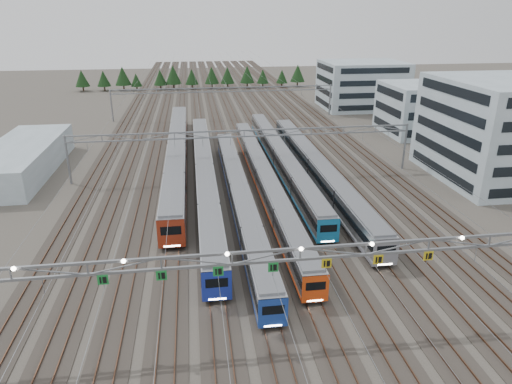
{
  "coord_description": "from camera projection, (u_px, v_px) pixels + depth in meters",
  "views": [
    {
      "loc": [
        -8.14,
        -31.98,
        25.79
      ],
      "look_at": [
        -0.35,
        23.59,
        3.5
      ],
      "focal_mm": 32.0,
      "sensor_mm": 36.0,
      "label": 1
    }
  ],
  "objects": [
    {
      "name": "train_f",
      "position": [
        316.0,
        168.0,
        73.76
      ],
      "size": [
        2.85,
        56.35,
        3.72
      ],
      "color": "black",
      "rests_on": "ground"
    },
    {
      "name": "depot_bldg_north",
      "position": [
        362.0,
        85.0,
        128.87
      ],
      "size": [
        22.0,
        18.0,
        12.81
      ],
      "primitive_type": "cube",
      "color": "#98AEB6",
      "rests_on": "ground"
    },
    {
      "name": "treeline",
      "position": [
        193.0,
        77.0,
        161.26
      ],
      "size": [
        81.2,
        5.6,
        7.02
      ],
      "color": "#332114",
      "rests_on": "ground"
    },
    {
      "name": "track_bed",
      "position": [
        220.0,
        102.0,
        131.49
      ],
      "size": [
        54.0,
        260.0,
        5.42
      ],
      "color": "#2D2823",
      "rests_on": "ground"
    },
    {
      "name": "ground",
      "position": [
        297.0,
        327.0,
        40.01
      ],
      "size": [
        400.0,
        400.0,
        0.0
      ],
      "primitive_type": "plane",
      "color": "#47423A",
      "rests_on": "ground"
    },
    {
      "name": "train_e",
      "position": [
        281.0,
        158.0,
        79.31
      ],
      "size": [
        2.73,
        57.76,
        3.56
      ],
      "color": "black",
      "rests_on": "ground"
    },
    {
      "name": "west_shed",
      "position": [
        22.0,
        159.0,
        77.55
      ],
      "size": [
        10.0,
        30.0,
        4.84
      ],
      "primitive_type": "cube",
      "color": "#98AEB6",
      "rests_on": "ground"
    },
    {
      "name": "depot_bldg_south",
      "position": [
        498.0,
        130.0,
        73.18
      ],
      "size": [
        18.0,
        22.0,
        16.02
      ],
      "primitive_type": "cube",
      "color": "#98AEB6",
      "rests_on": "ground"
    },
    {
      "name": "train_a",
      "position": [
        177.0,
        153.0,
        81.2
      ],
      "size": [
        3.17,
        64.71,
        4.14
      ],
      "color": "black",
      "rests_on": "ground"
    },
    {
      "name": "train_c",
      "position": [
        239.0,
        194.0,
        64.05
      ],
      "size": [
        2.61,
        55.49,
        3.39
      ],
      "color": "black",
      "rests_on": "ground"
    },
    {
      "name": "depot_bldg_mid",
      "position": [
        418.0,
        109.0,
        101.7
      ],
      "size": [
        14.0,
        16.0,
        10.99
      ],
      "primitive_type": "cube",
      "color": "#98AEB6",
      "rests_on": "ground"
    },
    {
      "name": "gantry_far",
      "position": [
        224.0,
        93.0,
        115.88
      ],
      "size": [
        56.36,
        0.36,
        8.0
      ],
      "color": "gray",
      "rests_on": "ground"
    },
    {
      "name": "train_d",
      "position": [
        264.0,
        178.0,
        70.09
      ],
      "size": [
        2.57,
        61.23,
        3.35
      ],
      "color": "black",
      "rests_on": "ground"
    },
    {
      "name": "gantry_near",
      "position": [
        300.0,
        257.0,
        37.28
      ],
      "size": [
        56.36,
        0.61,
        8.08
      ],
      "color": "gray",
      "rests_on": "ground"
    },
    {
      "name": "gantry_mid",
      "position": [
        244.0,
        139.0,
        74.46
      ],
      "size": [
        56.36,
        0.36,
        8.0
      ],
      "color": "gray",
      "rests_on": "ground"
    },
    {
      "name": "train_b",
      "position": [
        205.0,
        174.0,
        71.34
      ],
      "size": [
        2.85,
        63.74,
        3.71
      ],
      "color": "black",
      "rests_on": "ground"
    }
  ]
}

